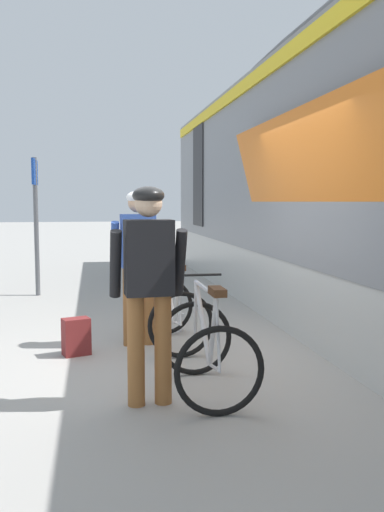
% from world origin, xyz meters
% --- Properties ---
extents(ground_plane, '(80.00, 80.00, 0.00)m').
position_xyz_m(ground_plane, '(0.00, 0.00, 0.00)').
color(ground_plane, '#A09E99').
extents(cyclist_near_in_dark, '(0.62, 0.33, 1.76)m').
position_xyz_m(cyclist_near_in_dark, '(-0.52, -1.29, 1.05)').
color(cyclist_near_in_dark, '#935B2D').
rests_on(cyclist_near_in_dark, ground).
extents(cyclist_far_in_blue, '(0.63, 0.34, 1.76)m').
position_xyz_m(cyclist_far_in_blue, '(-0.45, 0.58, 1.05)').
color(cyclist_far_in_blue, '#935B2D').
rests_on(cyclist_far_in_blue, ground).
extents(bicycle_near_silver, '(0.71, 1.08, 0.99)m').
position_xyz_m(bicycle_near_silver, '(-0.02, -1.14, 0.40)').
color(bicycle_near_silver, black).
rests_on(bicycle_near_silver, ground).
extents(bicycle_far_white, '(0.75, 1.10, 0.99)m').
position_xyz_m(bicycle_far_white, '(-0.08, 0.47, 0.40)').
color(bicycle_far_white, black).
rests_on(bicycle_far_white, ground).
extents(backpack_on_platform, '(0.32, 0.26, 0.40)m').
position_xyz_m(backpack_on_platform, '(-1.15, 0.27, 0.20)').
color(backpack_on_platform, maroon).
rests_on(backpack_on_platform, ground).
extents(water_bottle_near_the_bikes, '(0.08, 0.08, 0.23)m').
position_xyz_m(water_bottle_near_the_bikes, '(0.13, 1.13, 0.12)').
color(water_bottle_near_the_bikes, silver).
rests_on(water_bottle_near_the_bikes, ground).
extents(platform_sign_post, '(0.08, 0.70, 2.40)m').
position_xyz_m(platform_sign_post, '(-1.92, 4.23, 1.62)').
color(platform_sign_post, '#595B60').
rests_on(platform_sign_post, ground).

